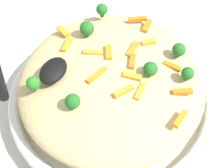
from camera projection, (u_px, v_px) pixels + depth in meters
The scene contains 27 objects.
ground_plane at pixel (112, 105), 0.59m from camera, with size 2.40×2.40×0.00m, color beige.
serving_bowl at pixel (112, 97), 0.57m from camera, with size 0.38×0.38×0.05m.
pasta_mound at pixel (112, 81), 0.52m from camera, with size 0.33×0.32×0.07m, color #D1BA7A.
carrot_piece_0 at pixel (93, 53), 0.51m from camera, with size 0.03×0.01×0.01m, color orange.
carrot_piece_1 at pixel (67, 45), 0.53m from camera, with size 0.03×0.01×0.01m, color orange.
carrot_piece_2 at pixel (123, 91), 0.46m from camera, with size 0.03×0.01×0.01m, color orange.
carrot_piece_3 at pixel (149, 42), 0.53m from camera, with size 0.03×0.01×0.01m, color orange.
carrot_piece_4 at pixel (97, 75), 0.48m from camera, with size 0.04×0.01×0.01m, color orange.
carrot_piece_5 at pixel (140, 91), 0.47m from camera, with size 0.03×0.01×0.01m, color orange.
carrot_piece_6 at pixel (133, 49), 0.52m from camera, with size 0.04×0.01×0.01m, color orange.
carrot_piece_7 at pixel (137, 19), 0.57m from camera, with size 0.03×0.01×0.01m, color orange.
carrot_piece_8 at pixel (109, 52), 0.51m from camera, with size 0.03×0.01×0.01m, color orange.
carrot_piece_9 at pixel (63, 31), 0.55m from camera, with size 0.03×0.01×0.01m, color orange.
carrot_piece_10 at pixel (132, 61), 0.50m from camera, with size 0.03×0.01×0.01m, color orange.
carrot_piece_11 at pixel (180, 119), 0.44m from camera, with size 0.03×0.01×0.01m, color orange.
carrot_piece_12 at pixel (147, 26), 0.56m from camera, with size 0.03×0.01×0.01m, color orange.
carrot_piece_13 at pixel (132, 76), 0.48m from camera, with size 0.03×0.01×0.01m, color orange.
carrot_piece_14 at pixel (182, 92), 0.47m from camera, with size 0.03×0.01×0.01m, color orange.
carrot_piece_15 at pixel (172, 66), 0.50m from camera, with size 0.03×0.01×0.01m, color orange.
broccoli_floret_0 at pixel (87, 29), 0.53m from camera, with size 0.03×0.03×0.03m.
broccoli_floret_1 at pixel (188, 74), 0.48m from camera, with size 0.02×0.02×0.03m.
broccoli_floret_2 at pixel (33, 83), 0.47m from camera, with size 0.02×0.02×0.03m.
broccoli_floret_3 at pixel (179, 50), 0.51m from camera, with size 0.02×0.02×0.03m.
broccoli_floret_4 at pixel (150, 69), 0.48m from camera, with size 0.02×0.02×0.03m.
broccoli_floret_5 at pixel (73, 101), 0.45m from camera, with size 0.02×0.02×0.03m.
broccoli_floret_6 at pixel (102, 10), 0.56m from camera, with size 0.02×0.02×0.03m.
serving_spoon at pixel (34, 71), 0.46m from camera, with size 0.14×0.13×0.09m.
Camera 1 is at (-0.29, -0.11, 0.50)m, focal length 48.59 mm.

